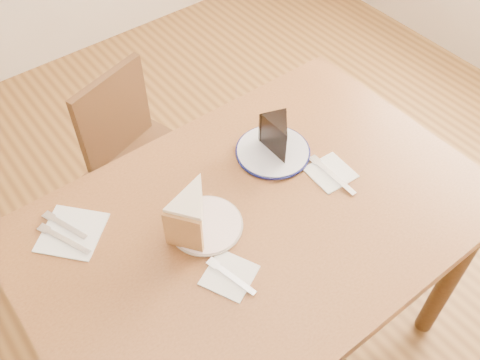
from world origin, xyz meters
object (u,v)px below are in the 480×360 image
(chair_far, at_px, (145,161))
(chocolate_cake, at_px, (279,139))
(table, at_px, (257,238))
(carrot_cake, at_px, (193,210))
(plate_cream, at_px, (206,225))
(plate_navy, at_px, (273,152))

(chair_far, relative_size, chocolate_cake, 7.13)
(table, height_order, carrot_cake, carrot_cake)
(plate_cream, bearing_deg, carrot_cake, 142.38)
(plate_navy, bearing_deg, plate_cream, -162.49)
(table, bearing_deg, carrot_cake, 154.19)
(chocolate_cake, bearing_deg, plate_navy, -28.05)
(chair_far, height_order, carrot_cake, carrot_cake)
(table, relative_size, carrot_cake, 9.29)
(chocolate_cake, bearing_deg, chair_far, -49.21)
(plate_navy, distance_m, chocolate_cake, 0.06)
(plate_cream, height_order, chocolate_cake, chocolate_cake)
(table, height_order, plate_navy, plate_navy)
(plate_navy, relative_size, chocolate_cake, 1.93)
(carrot_cake, bearing_deg, chocolate_cake, 65.65)
(chair_far, height_order, chocolate_cake, chocolate_cake)
(table, bearing_deg, plate_cream, 156.61)
(plate_navy, xyz_separation_m, carrot_cake, (-0.32, -0.08, 0.06))
(chair_far, bearing_deg, carrot_cake, 58.93)
(plate_navy, height_order, carrot_cake, carrot_cake)
(plate_cream, distance_m, chocolate_cake, 0.33)
(table, distance_m, chair_far, 0.68)
(chair_far, relative_size, carrot_cake, 5.82)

